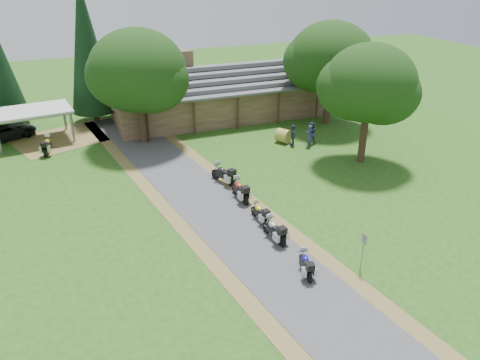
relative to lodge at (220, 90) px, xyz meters
name	(u,v)px	position (x,y,z in m)	size (l,w,h in m)	color
ground	(271,263)	(-6.00, -24.00, -2.45)	(120.00, 120.00, 0.00)	#274F16
driveway	(233,227)	(-6.50, -20.00, -2.45)	(46.00, 46.00, 0.00)	#49494B
lodge	(220,90)	(0.00, 0.00, 0.00)	(21.40, 9.40, 4.90)	brown
carport	(33,125)	(-16.78, -0.93, -1.11)	(6.17, 4.11, 2.67)	silver
car_dark_suv	(3,127)	(-19.14, 0.43, -1.39)	(5.53, 2.35, 2.12)	black
motorcycle_row_a	(306,263)	(-4.80, -25.39, -1.86)	(1.72, 0.56, 1.18)	#181396
motorcycle_row_b	(274,229)	(-4.90, -22.10, -1.79)	(1.93, 0.63, 1.32)	#A1A3A8
motorcycle_row_c	(260,212)	(-4.79, -19.99, -1.87)	(1.71, 0.56, 1.17)	yellow
motorcycle_row_d	(240,189)	(-4.85, -17.04, -1.75)	(2.05, 0.67, 1.40)	red
motorcycle_row_e	(224,173)	(-5.00, -14.43, -1.74)	(2.09, 0.68, 1.43)	black
motorcycle_carport_a	(47,145)	(-15.92, -4.26, -1.76)	(2.02, 0.66, 1.39)	#C9C90E
person_a	(309,134)	(3.72, -10.66, -1.37)	(0.61, 0.44, 2.16)	navy
person_b	(311,131)	(4.23, -10.09, -1.37)	(0.62, 0.44, 2.17)	navy
person_c	(293,134)	(2.63, -9.93, -1.44)	(0.58, 0.41, 2.03)	navy
hay_bale	(283,136)	(2.26, -9.00, -1.88)	(1.14, 1.14, 1.04)	olive
sign_post	(362,253)	(-2.24, -26.26, -1.38)	(0.39, 0.06, 2.14)	gray
oak_lodge_left	(139,85)	(-8.46, -4.75, 2.36)	(7.59, 7.59, 9.62)	black
oak_lodge_right	(330,71)	(8.15, -6.05, 2.36)	(7.49, 7.49, 9.62)	black
oak_driveway	(368,99)	(5.83, -14.80, 2.36)	(6.50, 6.50, 9.62)	black
cedar_near	(87,52)	(-11.46, 2.41, 3.92)	(4.00, 4.00, 12.75)	black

